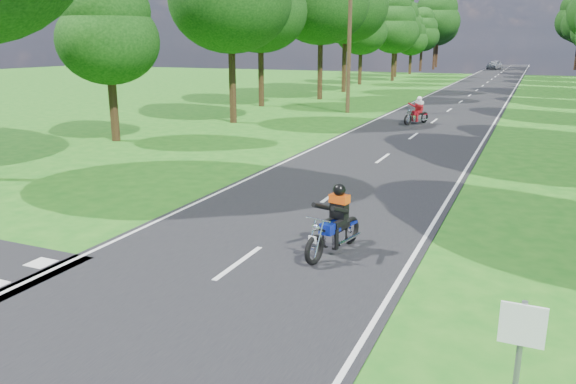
% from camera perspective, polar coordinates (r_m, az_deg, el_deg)
% --- Properties ---
extents(ground, '(160.00, 160.00, 0.00)m').
position_cam_1_polar(ground, '(10.41, -10.41, -10.98)').
color(ground, '#1A6016').
rests_on(ground, ground).
extents(main_road, '(7.00, 140.00, 0.02)m').
position_cam_1_polar(main_road, '(58.10, 18.63, 9.77)').
color(main_road, black).
rests_on(main_road, ground).
extents(road_markings, '(7.40, 140.00, 0.01)m').
position_cam_1_polar(road_markings, '(56.25, 18.30, 9.67)').
color(road_markings, silver).
rests_on(road_markings, main_road).
extents(treeline, '(40.00, 115.35, 14.78)m').
position_cam_1_polar(treeline, '(67.95, 21.36, 17.17)').
color(treeline, black).
rests_on(treeline, ground).
extents(telegraph_pole, '(1.20, 0.26, 8.00)m').
position_cam_1_polar(telegraph_pole, '(37.45, 6.23, 14.23)').
color(telegraph_pole, '#382616').
rests_on(telegraph_pole, ground).
extents(road_sign, '(0.45, 0.07, 2.00)m').
position_cam_1_polar(road_sign, '(6.49, 22.35, -15.51)').
color(road_sign, slate).
rests_on(road_sign, ground).
extents(rider_near_blue, '(0.98, 1.94, 1.55)m').
position_cam_1_polar(rider_near_blue, '(12.19, 4.67, -2.83)').
color(rider_near_blue, '#0D1E94').
rests_on(rider_near_blue, main_road).
extents(rider_far_red, '(1.34, 1.96, 1.56)m').
position_cam_1_polar(rider_far_red, '(32.69, 12.94, 8.09)').
color(rider_far_red, maroon).
rests_on(rider_far_red, main_road).
extents(distant_car, '(2.62, 4.66, 1.50)m').
position_cam_1_polar(distant_car, '(104.90, 20.23, 12.05)').
color(distant_car, silver).
rests_on(distant_car, main_road).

